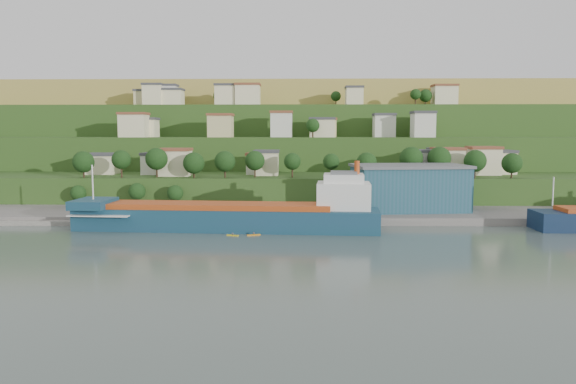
{
  "coord_description": "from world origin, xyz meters",
  "views": [
    {
      "loc": [
        2.03,
        -127.09,
        23.73
      ],
      "look_at": [
        -1.1,
        15.0,
        8.66
      ],
      "focal_mm": 35.0,
      "sensor_mm": 36.0,
      "label": 1
    }
  ],
  "objects_px": {
    "warehouse": "(409,187)",
    "caravan": "(87,210)",
    "cargo_ship_near": "(237,217)",
    "kayak_orange": "(254,234)"
  },
  "relations": [
    {
      "from": "caravan",
      "to": "kayak_orange",
      "type": "relative_size",
      "value": 1.68
    },
    {
      "from": "cargo_ship_near",
      "to": "warehouse",
      "type": "height_order",
      "value": "cargo_ship_near"
    },
    {
      "from": "cargo_ship_near",
      "to": "warehouse",
      "type": "distance_m",
      "value": 51.67
    },
    {
      "from": "caravan",
      "to": "kayak_orange",
      "type": "xyz_separation_m",
      "value": [
        48.03,
        -23.99,
        -2.21
      ]
    },
    {
      "from": "caravan",
      "to": "cargo_ship_near",
      "type": "bearing_deg",
      "value": -33.52
    },
    {
      "from": "cargo_ship_near",
      "to": "warehouse",
      "type": "bearing_deg",
      "value": 29.52
    },
    {
      "from": "warehouse",
      "to": "caravan",
      "type": "distance_m",
      "value": 89.88
    },
    {
      "from": "warehouse",
      "to": "caravan",
      "type": "xyz_separation_m",
      "value": [
        -89.48,
        -6.0,
        -5.99
      ]
    },
    {
      "from": "cargo_ship_near",
      "to": "caravan",
      "type": "bearing_deg",
      "value": 163.07
    },
    {
      "from": "caravan",
      "to": "kayak_orange",
      "type": "bearing_deg",
      "value": -39.36
    }
  ]
}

